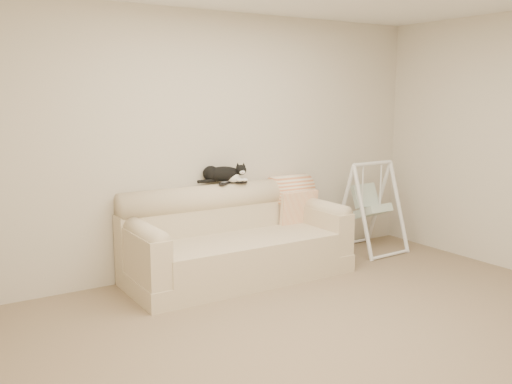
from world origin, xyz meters
TOP-DOWN VIEW (x-y plane):
  - ground_plane at (0.00, 0.00)m, footprint 5.00×5.00m
  - room_shell at (0.00, 0.00)m, footprint 5.04×4.04m
  - sofa at (-0.02, 1.62)m, footprint 2.20×0.93m
  - remote_a at (0.00, 1.84)m, footprint 0.18×0.14m
  - remote_b at (0.16, 1.83)m, footprint 0.17×0.12m
  - tuxedo_cat at (0.00, 1.88)m, footprint 0.51×0.33m
  - throw_blanket at (0.83, 1.84)m, footprint 0.45×0.38m
  - baby_swing at (1.78, 1.61)m, footprint 0.66×0.70m

SIDE VIEW (x-z plane):
  - ground_plane at x=0.00m, z-range 0.00..0.00m
  - sofa at x=-0.02m, z-range -0.10..0.80m
  - baby_swing at x=1.78m, z-range 0.00..1.04m
  - throw_blanket at x=0.83m, z-range 0.44..1.01m
  - remote_b at x=0.16m, z-range 0.90..0.92m
  - remote_a at x=0.00m, z-range 0.90..0.92m
  - tuxedo_cat at x=0.00m, z-range 0.89..1.10m
  - room_shell at x=0.00m, z-range 0.23..2.83m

